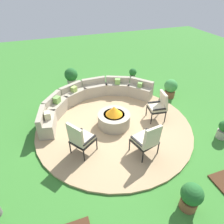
{
  "coord_description": "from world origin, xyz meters",
  "views": [
    {
      "loc": [
        -1.8,
        -4.91,
        4.24
      ],
      "look_at": [
        0.0,
        0.2,
        0.45
      ],
      "focal_mm": 32.01,
      "sensor_mm": 36.0,
      "label": 1
    }
  ],
  "objects_px": {
    "lounge_chair_back_left": "(159,105)",
    "potted_plant_0": "(191,196)",
    "potted_plant_1": "(224,129)",
    "lounge_chair_front_left": "(80,138)",
    "potted_plant_4": "(133,73)",
    "fire_pit": "(114,118)",
    "potted_plant_3": "(171,88)",
    "curved_stone_bench": "(91,97)",
    "potted_plant_5": "(71,76)",
    "lounge_chair_front_right": "(147,139)"
  },
  "relations": [
    {
      "from": "lounge_chair_back_left",
      "to": "potted_plant_0",
      "type": "bearing_deg",
      "value": 170.36
    },
    {
      "from": "lounge_chair_back_left",
      "to": "potted_plant_1",
      "type": "height_order",
      "value": "lounge_chair_back_left"
    },
    {
      "from": "lounge_chair_front_left",
      "to": "potted_plant_4",
      "type": "distance_m",
      "value": 5.26
    },
    {
      "from": "fire_pit",
      "to": "potted_plant_4",
      "type": "xyz_separation_m",
      "value": [
        2.09,
        3.13,
        -0.05
      ]
    },
    {
      "from": "fire_pit",
      "to": "potted_plant_3",
      "type": "xyz_separation_m",
      "value": [
        2.82,
        1.07,
        0.08
      ]
    },
    {
      "from": "curved_stone_bench",
      "to": "potted_plant_1",
      "type": "bearing_deg",
      "value": -43.0
    },
    {
      "from": "potted_plant_4",
      "to": "fire_pit",
      "type": "bearing_deg",
      "value": -123.71
    },
    {
      "from": "potted_plant_5",
      "to": "fire_pit",
      "type": "bearing_deg",
      "value": -77.14
    },
    {
      "from": "lounge_chair_front_left",
      "to": "potted_plant_0",
      "type": "relative_size",
      "value": 1.56
    },
    {
      "from": "potted_plant_4",
      "to": "potted_plant_5",
      "type": "height_order",
      "value": "potted_plant_5"
    },
    {
      "from": "lounge_chair_back_left",
      "to": "potted_plant_3",
      "type": "bearing_deg",
      "value": -37.81
    },
    {
      "from": "lounge_chair_front_left",
      "to": "lounge_chair_back_left",
      "type": "bearing_deg",
      "value": 69.23
    },
    {
      "from": "lounge_chair_front_left",
      "to": "fire_pit",
      "type": "bearing_deg",
      "value": 89.49
    },
    {
      "from": "potted_plant_0",
      "to": "potted_plant_4",
      "type": "height_order",
      "value": "potted_plant_0"
    },
    {
      "from": "curved_stone_bench",
      "to": "potted_plant_5",
      "type": "distance_m",
      "value": 1.97
    },
    {
      "from": "lounge_chair_back_left",
      "to": "curved_stone_bench",
      "type": "bearing_deg",
      "value": 57.38
    },
    {
      "from": "curved_stone_bench",
      "to": "potted_plant_3",
      "type": "height_order",
      "value": "potted_plant_3"
    },
    {
      "from": "fire_pit",
      "to": "potted_plant_0",
      "type": "xyz_separation_m",
      "value": [
        0.57,
        -3.19,
        0.05
      ]
    },
    {
      "from": "potted_plant_3",
      "to": "potted_plant_4",
      "type": "height_order",
      "value": "potted_plant_3"
    },
    {
      "from": "lounge_chair_front_right",
      "to": "potted_plant_0",
      "type": "relative_size",
      "value": 1.49
    },
    {
      "from": "potted_plant_0",
      "to": "potted_plant_1",
      "type": "height_order",
      "value": "potted_plant_0"
    },
    {
      "from": "lounge_chair_front_left",
      "to": "potted_plant_3",
      "type": "bearing_deg",
      "value": 80.28
    },
    {
      "from": "curved_stone_bench",
      "to": "potted_plant_0",
      "type": "bearing_deg",
      "value": -78.36
    },
    {
      "from": "potted_plant_1",
      "to": "curved_stone_bench",
      "type": "bearing_deg",
      "value": 137.0
    },
    {
      "from": "potted_plant_5",
      "to": "lounge_chair_front_left",
      "type": "bearing_deg",
      "value": -96.58
    },
    {
      "from": "fire_pit",
      "to": "potted_plant_0",
      "type": "height_order",
      "value": "fire_pit"
    },
    {
      "from": "lounge_chair_front_right",
      "to": "potted_plant_1",
      "type": "height_order",
      "value": "lounge_chair_front_right"
    },
    {
      "from": "lounge_chair_front_right",
      "to": "potted_plant_5",
      "type": "relative_size",
      "value": 1.3
    },
    {
      "from": "curved_stone_bench",
      "to": "potted_plant_5",
      "type": "bearing_deg",
      "value": 101.4
    },
    {
      "from": "fire_pit",
      "to": "potted_plant_5",
      "type": "bearing_deg",
      "value": 102.86
    },
    {
      "from": "lounge_chair_back_left",
      "to": "potted_plant_0",
      "type": "height_order",
      "value": "lounge_chair_back_left"
    },
    {
      "from": "fire_pit",
      "to": "lounge_chair_front_left",
      "type": "distance_m",
      "value": 1.59
    },
    {
      "from": "lounge_chair_front_right",
      "to": "potted_plant_1",
      "type": "relative_size",
      "value": 1.7
    },
    {
      "from": "potted_plant_1",
      "to": "potted_plant_4",
      "type": "distance_m",
      "value": 4.84
    },
    {
      "from": "fire_pit",
      "to": "lounge_chair_back_left",
      "type": "height_order",
      "value": "lounge_chair_back_left"
    },
    {
      "from": "potted_plant_4",
      "to": "lounge_chair_front_left",
      "type": "bearing_deg",
      "value": -130.01
    },
    {
      "from": "fire_pit",
      "to": "curved_stone_bench",
      "type": "distance_m",
      "value": 1.57
    },
    {
      "from": "potted_plant_1",
      "to": "potted_plant_4",
      "type": "bearing_deg",
      "value": 100.56
    },
    {
      "from": "fire_pit",
      "to": "curved_stone_bench",
      "type": "relative_size",
      "value": 0.24
    },
    {
      "from": "potted_plant_3",
      "to": "potted_plant_4",
      "type": "distance_m",
      "value": 2.19
    },
    {
      "from": "lounge_chair_front_left",
      "to": "potted_plant_5",
      "type": "xyz_separation_m",
      "value": [
        0.5,
        4.34,
        -0.18
      ]
    },
    {
      "from": "curved_stone_bench",
      "to": "potted_plant_3",
      "type": "bearing_deg",
      "value": -8.0
    },
    {
      "from": "potted_plant_4",
      "to": "potted_plant_3",
      "type": "bearing_deg",
      "value": -70.55
    },
    {
      "from": "lounge_chair_front_left",
      "to": "potted_plant_4",
      "type": "bearing_deg",
      "value": 104.79
    },
    {
      "from": "lounge_chair_front_right",
      "to": "potted_plant_3",
      "type": "height_order",
      "value": "lounge_chair_front_right"
    },
    {
      "from": "lounge_chair_front_right",
      "to": "curved_stone_bench",
      "type": "bearing_deg",
      "value": 88.88
    },
    {
      "from": "potted_plant_1",
      "to": "potted_plant_4",
      "type": "height_order",
      "value": "potted_plant_1"
    },
    {
      "from": "lounge_chair_front_right",
      "to": "potted_plant_1",
      "type": "xyz_separation_m",
      "value": [
        2.59,
        -0.12,
        -0.27
      ]
    },
    {
      "from": "curved_stone_bench",
      "to": "potted_plant_5",
      "type": "height_order",
      "value": "potted_plant_5"
    },
    {
      "from": "potted_plant_1",
      "to": "potted_plant_4",
      "type": "xyz_separation_m",
      "value": [
        -0.89,
        4.76,
        -0.05
      ]
    }
  ]
}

